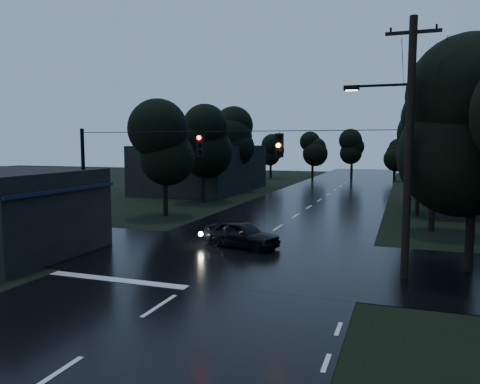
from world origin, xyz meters
The scene contains 16 objects.
ground centered at (0.00, 0.00, 0.00)m, with size 160.00×160.00×0.00m, color black.
main_road centered at (0.00, 30.00, 0.00)m, with size 12.00×120.00×0.02m, color black.
cross_street centered at (0.00, 12.00, 0.00)m, with size 60.00×9.00×0.02m, color black.
building_far_left centered at (-14.00, 40.00, 2.50)m, with size 10.00×16.00×5.00m, color black.
utility_pole_main centered at (7.41, 11.00, 5.26)m, with size 3.50×0.30×10.00m.
utility_pole_far centered at (8.30, 28.00, 3.88)m, with size 2.00×0.30×7.50m.
anchor_pole_left centered at (-7.50, 11.00, 3.00)m, with size 0.18×0.18×6.00m, color black.
span_signals centered at (0.56, 10.99, 5.24)m, with size 15.00×0.37×1.12m.
tree_corner_near centered at (10.00, 13.00, 5.99)m, with size 4.48×4.48×9.44m.
tree_left_a centered at (-9.00, 22.00, 5.24)m, with size 3.92×3.92×8.26m.
tree_left_b centered at (-9.60, 30.00, 5.62)m, with size 4.20×4.20×8.85m.
tree_left_c centered at (-10.20, 40.00, 5.99)m, with size 4.48×4.48×9.44m.
tree_right_a centered at (9.00, 22.00, 5.62)m, with size 4.20×4.20×8.85m.
tree_right_b centered at (9.60, 30.00, 5.99)m, with size 4.48×4.48×9.44m.
tree_right_c centered at (10.20, 40.00, 6.37)m, with size 4.76×4.76×10.03m.
car centered at (-0.35, 14.10, 0.69)m, with size 1.62×4.03×1.37m, color black.
Camera 1 is at (7.39, -8.02, 5.29)m, focal length 35.00 mm.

